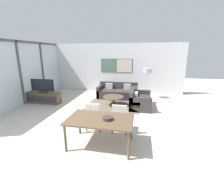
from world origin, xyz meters
TOP-DOWN VIEW (x-y plane):
  - ground_plane at (0.00, 0.00)m, footprint 24.00×24.00m
  - wall_back at (0.01, 6.09)m, footprint 8.00×0.09m
  - window_wall_left at (-3.49, 3.05)m, footprint 0.07×6.09m
  - area_rug at (0.52, 3.68)m, footprint 2.32×1.62m
  - tv_console at (-2.72, 3.39)m, footprint 1.60×0.41m
  - television at (-2.72, 3.39)m, footprint 1.12×0.20m
  - sofa_main at (0.52, 4.92)m, footprint 2.02×0.88m
  - sofa_side at (1.62, 3.71)m, footprint 0.88×1.38m
  - coffee_table at (0.52, 3.68)m, footprint 0.90×0.90m
  - dining_table at (0.74, 0.74)m, footprint 1.61×0.95m
  - dining_chair_left at (0.35, 1.43)m, footprint 0.46×0.46m
  - dining_chair_centre at (1.13, 1.45)m, footprint 0.46×0.46m
  - fruit_bowl at (0.93, 0.71)m, footprint 0.24×0.24m
  - floor_lamp at (1.97, 5.01)m, footprint 0.43×0.43m

SIDE VIEW (x-z plane):
  - ground_plane at x=0.00m, z-range 0.00..0.00m
  - area_rug at x=0.52m, z-range 0.00..0.01m
  - tv_console at x=-2.72m, z-range 0.00..0.51m
  - sofa_main at x=0.52m, z-range -0.12..0.65m
  - sofa_side at x=1.62m, z-range -0.12..0.65m
  - coffee_table at x=0.52m, z-range 0.10..0.51m
  - dining_chair_left at x=0.35m, z-range 0.07..0.95m
  - dining_chair_centre at x=1.13m, z-range 0.07..0.95m
  - dining_table at x=0.74m, z-range 0.29..1.01m
  - fruit_bowl at x=0.93m, z-range 0.73..0.80m
  - television at x=-2.72m, z-range 0.51..1.12m
  - floor_lamp at x=1.97m, z-range 0.59..2.14m
  - wall_back at x=0.01m, z-range 0.01..2.81m
  - window_wall_left at x=-3.49m, z-range 0.13..2.93m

